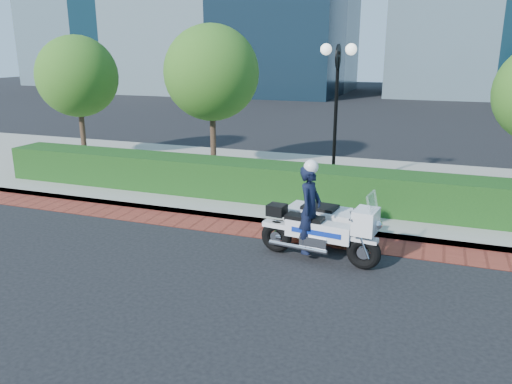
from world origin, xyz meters
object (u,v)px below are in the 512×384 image
(lamppost, at_px, (337,95))
(tree_b, at_px, (212,73))
(police_motorcycle, at_px, (320,221))
(tree_a, at_px, (77,77))

(lamppost, relative_size, tree_b, 0.86)
(tree_b, bearing_deg, police_motorcycle, -48.62)
(tree_b, bearing_deg, lamppost, -16.11)
(tree_a, distance_m, police_motorcycle, 12.40)
(lamppost, height_order, tree_a, tree_a)
(tree_a, height_order, tree_b, tree_b)
(lamppost, distance_m, tree_b, 4.71)
(police_motorcycle, bearing_deg, tree_a, 158.78)
(lamppost, height_order, tree_b, tree_b)
(police_motorcycle, bearing_deg, tree_b, 138.92)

